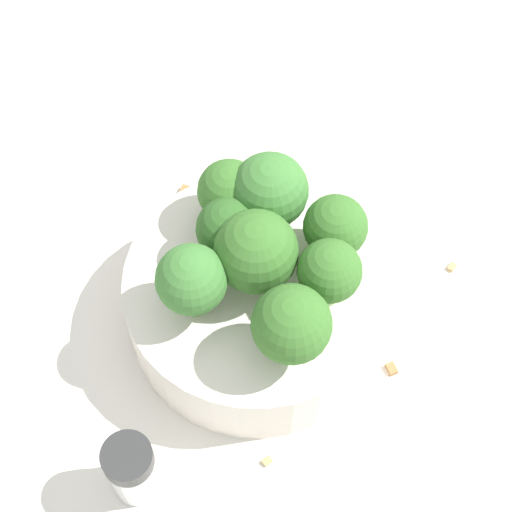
% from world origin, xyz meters
% --- Properties ---
extents(ground_plane, '(3.00, 3.00, 0.00)m').
position_xyz_m(ground_plane, '(0.00, 0.00, 0.00)').
color(ground_plane, silver).
extents(bowl, '(0.17, 0.17, 0.05)m').
position_xyz_m(bowl, '(0.00, 0.00, 0.03)').
color(bowl, silver).
rests_on(bowl, ground_plane).
extents(broccoli_floret_0, '(0.05, 0.05, 0.06)m').
position_xyz_m(broccoli_floret_0, '(-0.04, 0.01, 0.09)').
color(broccoli_floret_0, '#84AD66').
rests_on(broccoli_floret_0, bowl).
extents(broccoli_floret_1, '(0.04, 0.04, 0.06)m').
position_xyz_m(broccoli_floret_1, '(0.02, -0.04, 0.09)').
color(broccoli_floret_1, '#7A9E5B').
rests_on(broccoli_floret_1, bowl).
extents(broccoli_floret_2, '(0.05, 0.05, 0.06)m').
position_xyz_m(broccoli_floret_2, '(-0.00, 0.00, 0.09)').
color(broccoli_floret_2, '#8EB770').
rests_on(broccoli_floret_2, bowl).
extents(broccoli_floret_3, '(0.04, 0.04, 0.05)m').
position_xyz_m(broccoli_floret_3, '(-0.02, 0.05, 0.08)').
color(broccoli_floret_3, '#8EB770').
rests_on(broccoli_floret_3, bowl).
extents(broccoli_floret_4, '(0.05, 0.05, 0.06)m').
position_xyz_m(broccoli_floret_4, '(0.05, 0.02, 0.09)').
color(broccoli_floret_4, '#8EB770').
rests_on(broccoli_floret_4, bowl).
extents(broccoli_floret_5, '(0.04, 0.04, 0.05)m').
position_xyz_m(broccoli_floret_5, '(-0.05, -0.01, 0.08)').
color(broccoli_floret_5, '#84AD66').
rests_on(broccoli_floret_5, bowl).
extents(broccoli_floret_6, '(0.04, 0.04, 0.05)m').
position_xyz_m(broccoli_floret_6, '(-0.02, -0.02, 0.08)').
color(broccoli_floret_6, '#84AD66').
rests_on(broccoli_floret_6, bowl).
extents(broccoli_floret_7, '(0.04, 0.04, 0.05)m').
position_xyz_m(broccoli_floret_7, '(0.01, 0.04, 0.09)').
color(broccoli_floret_7, '#8EB770').
rests_on(broccoli_floret_7, bowl).
extents(pepper_shaker, '(0.03, 0.03, 0.06)m').
position_xyz_m(pepper_shaker, '(0.11, -0.08, 0.03)').
color(pepper_shaker, silver).
rests_on(pepper_shaker, ground_plane).
extents(almond_crumb_0, '(0.01, 0.01, 0.01)m').
position_xyz_m(almond_crumb_0, '(0.04, 0.09, 0.00)').
color(almond_crumb_0, olive).
rests_on(almond_crumb_0, ground_plane).
extents(almond_crumb_1, '(0.01, 0.01, 0.01)m').
position_xyz_m(almond_crumb_1, '(-0.03, 0.14, 0.00)').
color(almond_crumb_1, tan).
rests_on(almond_crumb_1, ground_plane).
extents(almond_crumb_2, '(0.01, 0.01, 0.01)m').
position_xyz_m(almond_crumb_2, '(-0.11, -0.04, 0.00)').
color(almond_crumb_2, olive).
rests_on(almond_crumb_2, ground_plane).
extents(almond_crumb_3, '(0.01, 0.01, 0.01)m').
position_xyz_m(almond_crumb_3, '(0.10, -0.00, 0.00)').
color(almond_crumb_3, tan).
rests_on(almond_crumb_3, ground_plane).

